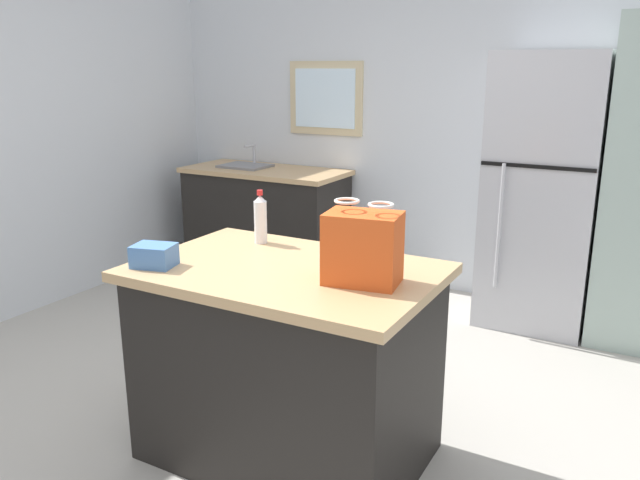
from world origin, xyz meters
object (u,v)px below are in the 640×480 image
refrigerator (543,193)px  bottle (260,219)px  small_box (154,256)px  shopping_bag (363,248)px  kitchen_island (288,363)px

refrigerator → bottle: refrigerator is taller
small_box → shopping_bag: bearing=15.7°
refrigerator → small_box: bearing=-115.5°
refrigerator → small_box: size_ratio=10.62×
kitchen_island → refrigerator: size_ratio=0.70×
kitchen_island → small_box: 0.76m
kitchen_island → shopping_bag: bearing=-2.8°
kitchen_island → shopping_bag: size_ratio=3.90×
small_box → bottle: size_ratio=0.66×
small_box → bottle: bottle is taller
refrigerator → kitchen_island: bearing=-106.9°
refrigerator → shopping_bag: size_ratio=5.56×
small_box → bottle: (0.19, 0.54, 0.07)m
shopping_bag → bottle: shopping_bag is taller
shopping_bag → small_box: bearing=-164.3°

